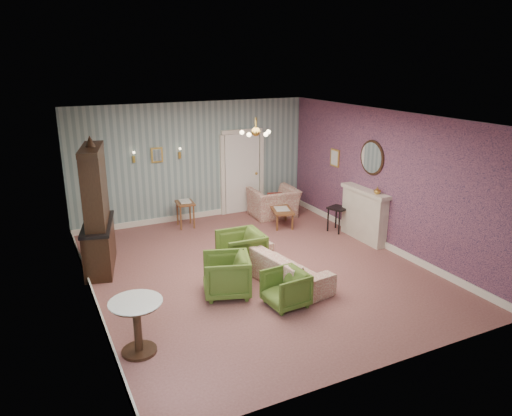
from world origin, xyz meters
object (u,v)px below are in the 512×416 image
dresser (95,206)px  pedestal_table (138,327)px  coffee_table (282,217)px  olive_chair_a (286,287)px  olive_chair_b (226,273)px  wingback_chair (274,198)px  olive_chair_c (241,249)px  side_table_black (338,219)px  sofa_chintz (283,261)px  fireplace (364,215)px

dresser → pedestal_table: 3.26m
coffee_table → pedestal_table: 5.75m
olive_chair_a → dresser: (-2.47, 2.87, 0.93)m
olive_chair_b → pedestal_table: 2.04m
olive_chair_a → wingback_chair: bearing=150.2°
olive_chair_c → side_table_black: size_ratio=1.38×
olive_chair_c → dresser: dresser is taller
coffee_table → olive_chair_b: bearing=-133.6°
sofa_chintz → side_table_black: sofa_chintz is taller
olive_chair_a → fireplace: fireplace is taller
fireplace → coffee_table: fireplace is taller
dresser → fireplace: bearing=3.2°
olive_chair_a → olive_chair_c: olive_chair_c is taller
pedestal_table → side_table_black: bearing=28.0°
olive_chair_b → dresser: (-1.75, 2.09, 0.86)m
olive_chair_b → fireplace: size_ratio=0.56×
sofa_chintz → side_table_black: bearing=-63.5°
wingback_chair → coffee_table: bearing=80.1°
sofa_chintz → olive_chair_a: bearing=144.4°
olive_chair_a → wingback_chair: size_ratio=0.58×
olive_chair_c → sofa_chintz: 0.95m
sofa_chintz → pedestal_table: pedestal_table is taller
olive_chair_c → fireplace: bearing=96.6°
dresser → pedestal_table: (0.00, -3.14, -0.86)m
olive_chair_b → side_table_black: olive_chair_b is taller
coffee_table → fireplace: bearing=-54.0°
olive_chair_a → sofa_chintz: (0.42, 0.83, 0.06)m
olive_chair_a → fireplace: bearing=117.6°
side_table_black → pedestal_table: size_ratio=0.75×
olive_chair_c → fireplace: 3.10m
olive_chair_b → sofa_chintz: 1.13m
olive_chair_a → coffee_table: (1.87, 3.50, -0.12)m
wingback_chair → dresser: size_ratio=0.45×
dresser → side_table_black: 5.40m
coffee_table → side_table_black: 1.35m
olive_chair_b → wingback_chair: wingback_chair is taller
olive_chair_b → side_table_black: size_ratio=1.33×
sofa_chintz → wingback_chair: wingback_chair is taller
olive_chair_b → wingback_chair: (2.74, 3.42, 0.10)m
olive_chair_c → pedestal_table: bearing=-49.0°
olive_chair_a → olive_chair_c: size_ratio=0.80×
dresser → sofa_chintz: bearing=-21.8°
dresser → fireplace: dresser is taller
olive_chair_c → pedestal_table: olive_chair_c is taller
olive_chair_a → olive_chair_c: (-0.05, 1.66, 0.08)m
olive_chair_c → side_table_black: olive_chair_c is taller
olive_chair_a → dresser: bearing=-143.4°
wingback_chair → coffee_table: wingback_chair is taller
olive_chair_b → wingback_chair: bearing=159.6°
olive_chair_a → dresser: size_ratio=0.26×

